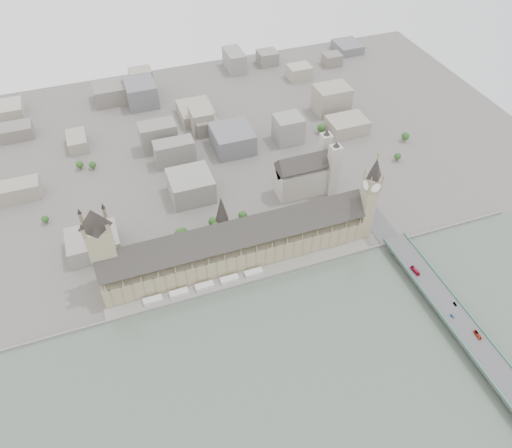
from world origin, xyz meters
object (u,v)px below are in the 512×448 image
object	(u,v)px
red_bus_south	(478,335)
car_silver	(455,304)
elizabeth_tower	(370,193)
westminster_bridge	(433,292)
westminster_abbey	(307,173)
car_blue	(452,316)
red_bus_north	(415,271)
victoria_tower	(102,247)
car_approach	(373,202)
palace_of_westminster	(235,243)

from	to	relation	value
red_bus_south	car_silver	distance (m)	34.50
elizabeth_tower	westminster_bridge	size ratio (longest dim) A/B	0.33
westminster_abbey	car_blue	xyz separation A→B (m)	(47.17, -215.04, -14.06)
westminster_abbey	car_silver	distance (m)	213.01
car_blue	red_bus_north	bearing A→B (deg)	85.95
victoria_tower	car_approach	distance (m)	293.43
westminster_bridge	car_approach	size ratio (longest dim) A/B	73.85
red_bus_south	car_silver	size ratio (longest dim) A/B	2.20
red_bus_north	car_approach	world-z (taller)	red_bus_north
red_bus_south	car_approach	size ratio (longest dim) A/B	2.14
victoria_tower	red_bus_south	distance (m)	337.77
car_blue	westminster_bridge	bearing A→B (deg)	76.65
palace_of_westminster	car_approach	distance (m)	169.33
westminster_bridge	red_bus_north	distance (m)	25.77
westminster_abbey	car_blue	size ratio (longest dim) A/B	14.99
victoria_tower	westminster_abbey	bearing A→B (deg)	16.50
westminster_bridge	elizabeth_tower	bearing A→B (deg)	104.11
red_bus_south	westminster_abbey	bearing A→B (deg)	108.14
westminster_bridge	car_blue	distance (m)	33.30
palace_of_westminster	victoria_tower	world-z (taller)	victoria_tower
red_bus_north	car_silver	distance (m)	47.90
palace_of_westminster	elizabeth_tower	size ratio (longest dim) A/B	2.47
victoria_tower	red_bus_north	size ratio (longest dim) A/B	8.39
victoria_tower	westminster_abbey	world-z (taller)	victoria_tower
elizabeth_tower	car_silver	xyz separation A→B (m)	(30.39, -117.63, -47.13)
westminster_abbey	red_bus_north	xyz separation A→B (m)	(44.74, -158.46, -13.17)
victoria_tower	car_silver	xyz separation A→B (m)	(290.39, -135.63, -44.25)
car_blue	car_approach	world-z (taller)	car_blue
westminster_abbey	car_approach	distance (m)	80.66
car_approach	red_bus_south	bearing A→B (deg)	-67.88
palace_of_westminster	elizabeth_tower	world-z (taller)	elizabeth_tower
westminster_bridge	car_approach	distance (m)	127.30
westminster_abbey	car_approach	bearing A→B (deg)	-44.30
westminster_abbey	car_blue	world-z (taller)	westminster_abbey
palace_of_westminster	victoria_tower	bearing A→B (deg)	177.04
red_bus_south	car_approach	distance (m)	183.62
westminster_abbey	car_silver	size ratio (longest dim) A/B	15.83
westminster_abbey	red_bus_north	size ratio (longest dim) A/B	5.70
palace_of_westminster	car_approach	world-z (taller)	palace_of_westminster
red_bus_south	car_silver	bearing A→B (deg)	91.98
palace_of_westminster	red_bus_south	size ratio (longest dim) A/B	28.08
red_bus_south	car_blue	size ratio (longest dim) A/B	2.08
car_approach	car_silver	bearing A→B (deg)	-67.26
elizabeth_tower	red_bus_north	distance (m)	86.89
palace_of_westminster	red_bus_south	xyz separation A→B (m)	(166.54, -163.78, -11.14)
red_bus_south	palace_of_westminster	bearing A→B (deg)	140.53
elizabeth_tower	victoria_tower	size ratio (longest dim) A/B	1.07
elizabeth_tower	red_bus_north	size ratio (longest dim) A/B	9.02
victoria_tower	red_bus_south	xyz separation A→B (m)	(288.54, -170.08, -43.64)
elizabeth_tower	victoria_tower	bearing A→B (deg)	176.04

